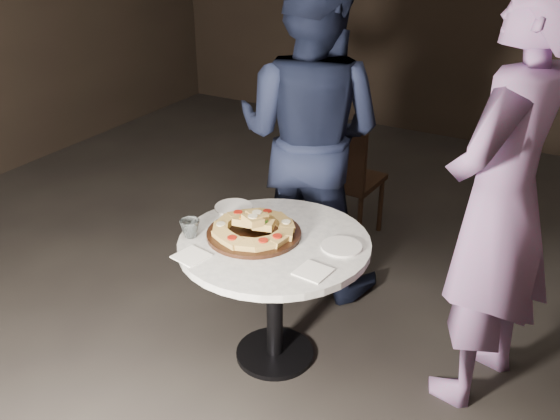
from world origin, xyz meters
name	(u,v)px	position (x,y,z in m)	size (l,w,h in m)	color
floor	(265,351)	(0.00, 0.00, 0.00)	(7.00, 7.00, 0.00)	black
table	(275,264)	(0.06, 0.00, 0.53)	(1.00, 1.00, 0.65)	black
serving_board	(254,234)	(-0.05, -0.01, 0.66)	(0.43, 0.43, 0.02)	black
focaccia_pile	(254,226)	(-0.05, -0.01, 0.69)	(0.38, 0.38, 0.10)	tan
plate_left	(234,207)	(-0.28, 0.17, 0.65)	(0.19, 0.19, 0.01)	white
plate_right	(341,247)	(0.34, 0.09, 0.65)	(0.18, 0.18, 0.01)	white
water_glass	(190,228)	(-0.29, -0.16, 0.69)	(0.09, 0.09, 0.08)	silver
napkin_near	(191,256)	(-0.18, -0.30, 0.65)	(0.13, 0.13, 0.01)	white
napkin_far	(313,272)	(0.33, -0.15, 0.65)	(0.13, 0.13, 0.01)	white
chair_far	(344,175)	(-0.15, 1.22, 0.45)	(0.39, 0.40, 0.79)	black
diner_navy	(310,136)	(-0.15, 0.72, 0.87)	(0.85, 0.66, 1.75)	black
diner_teal	(501,203)	(0.94, 0.29, 0.92)	(0.67, 0.44, 1.84)	slate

